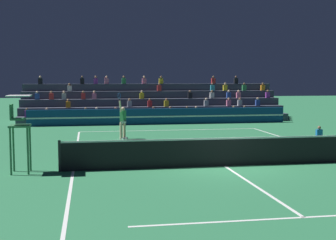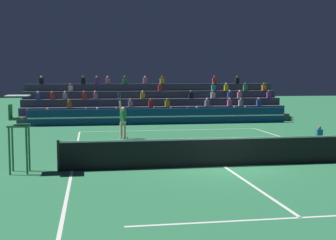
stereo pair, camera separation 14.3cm
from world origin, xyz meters
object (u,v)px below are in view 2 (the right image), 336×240
Objects in this scene: tennis_player at (123,121)px; tennis_ball at (138,151)px; ball_kid_courtside at (319,136)px; umpire_chair at (17,123)px.

tennis_player is 4.39m from tennis_ball.
umpire_chair is at bearing -159.28° from ball_kid_courtside.
tennis_player is at bearing 95.06° from tennis_ball.
tennis_player reaches higher than ball_kid_courtside.
umpire_chair is 1.07× the size of tennis_player.
tennis_ball is (-9.22, -1.25, -0.30)m from ball_kid_courtside.
umpire_chair is 39.26× the size of tennis_ball.
ball_kid_courtside reaches higher than tennis_ball.
tennis_ball is at bearing 41.12° from umpire_chair.
umpire_chair is 14.75m from ball_kid_courtside.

